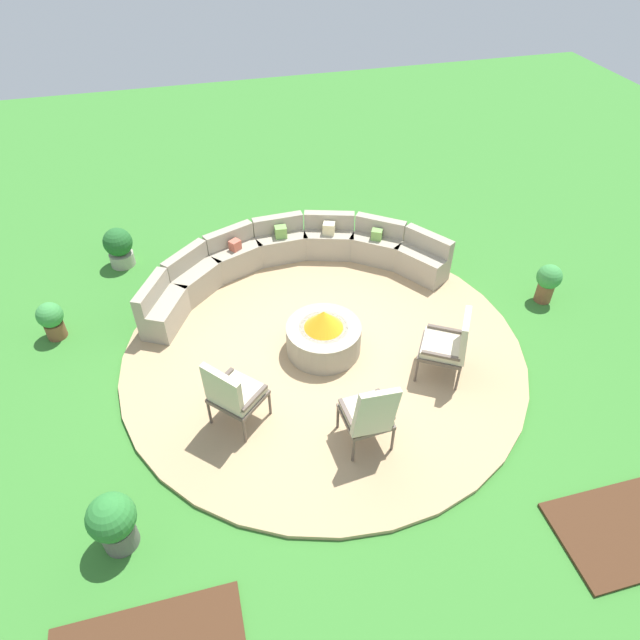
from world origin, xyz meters
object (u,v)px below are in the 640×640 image
Objects in this scene: potted_plant_2 at (119,246)px; potted_plant_3 at (548,281)px; fire_pit at (324,335)px; lounge_chair_back_left at (450,344)px; potted_plant_1 at (51,319)px; potted_plant_0 at (113,522)px; lounge_chair_front_left at (232,393)px; lounge_chair_front_right at (369,414)px; curved_stone_bench at (289,260)px.

potted_plant_2 is 1.06× the size of potted_plant_3.
lounge_chair_back_left is (1.49, -0.85, 0.26)m from fire_pit.
potted_plant_0 is at bearing -75.19° from potted_plant_1.
fire_pit is at bearing 82.32° from lounge_chair_front_left.
potted_plant_2 is at bearing 157.32° from potted_plant_3.
fire_pit reaches higher than potted_plant_1.
fire_pit is 1.73m from lounge_chair_back_left.
lounge_chair_front_right is 1.65m from lounge_chair_back_left.
lounge_chair_front_right is 1.57× the size of potted_plant_2.
curved_stone_bench is at bearing 8.64° from potted_plant_1.
lounge_chair_back_left is at bearing 49.69° from lounge_chair_front_left.
fire_pit is 1.61× the size of potted_plant_3.
potted_plant_3 reaches higher than potted_plant_1.
fire_pit is at bearing -19.72° from potted_plant_1.
fire_pit is 1.51× the size of potted_plant_2.
potted_plant_0 is at bearing 139.32° from lounge_chair_back_left.
fire_pit is at bearing 91.81° from lounge_chair_back_left.
curved_stone_bench is 7.59× the size of potted_plant_3.
lounge_chair_front_right is (0.09, -1.71, 0.28)m from fire_pit.
potted_plant_1 is at bearing 160.28° from fire_pit.
lounge_chair_front_left is (-1.31, -2.89, 0.26)m from curved_stone_bench.
potted_plant_3 is at bearing -22.68° from potted_plant_2.
curved_stone_bench is at bearing 112.37° from lounge_chair_front_left.
lounge_chair_front_right reaches higher than potted_plant_1.
lounge_chair_front_left is 2.89m from lounge_chair_back_left.
lounge_chair_front_left is at bearing -114.36° from curved_stone_bench.
lounge_chair_front_left is 1.87m from potted_plant_0.
fire_pit is 3.96m from potted_plant_1.
potted_plant_1 is at bearing 171.84° from potted_plant_3.
lounge_chair_front_right is 4.13m from potted_plant_3.
fire_pit is 3.71m from potted_plant_3.
fire_pit is 1.76× the size of potted_plant_1.
lounge_chair_front_right is (0.17, -3.61, 0.26)m from curved_stone_bench.
lounge_chair_front_right reaches higher than potted_plant_0.
lounge_chair_back_left is 5.67m from potted_plant_1.
potted_plant_1 is at bearing -119.77° from potted_plant_2.
lounge_chair_back_left is 4.50m from potted_plant_0.
potted_plant_1 is at bearing -178.25° from lounge_chair_front_left.
potted_plant_0 is at bearing -90.00° from potted_plant_2.
lounge_chair_front_left is at bearing 124.47° from lounge_chair_back_left.
lounge_chair_front_left is at bearing -44.98° from potted_plant_1.
potted_plant_1 is 0.91× the size of potted_plant_3.
lounge_chair_front_left reaches higher than potted_plant_1.
potted_plant_0 is at bearing -158.96° from potted_plant_3.
lounge_chair_front_right is 1.67× the size of potted_plant_3.
lounge_chair_front_left is 1.55× the size of potted_plant_2.
lounge_chair_back_left is (2.88, 0.15, -0.02)m from lounge_chair_front_left.
fire_pit reaches higher than potted_plant_3.
lounge_chair_back_left is at bearing 17.80° from potted_plant_0.
potted_plant_1 is 0.86× the size of potted_plant_2.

